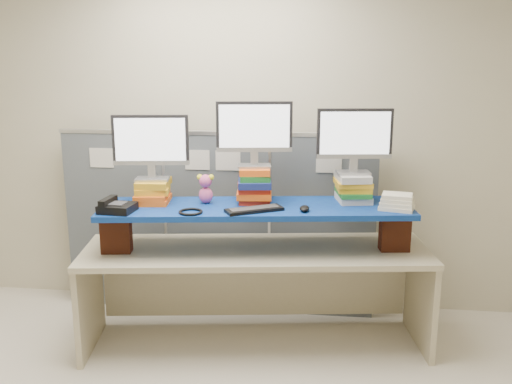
# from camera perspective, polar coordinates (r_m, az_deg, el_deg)

# --- Properties ---
(room) EXTENTS (5.00, 4.00, 2.80)m
(room) POSITION_cam_1_polar(r_m,az_deg,el_deg) (2.89, -10.54, -1.14)
(room) COLOR beige
(room) RESTS_ON ground
(cubicle_partition) EXTENTS (2.60, 0.06, 1.53)m
(cubicle_partition) POSITION_cam_1_polar(r_m,az_deg,el_deg) (4.73, -3.88, -3.08)
(cubicle_partition) COLOR #495057
(cubicle_partition) RESTS_ON ground
(desk) EXTENTS (2.57, 1.06, 0.76)m
(desk) POSITION_cam_1_polar(r_m,az_deg,el_deg) (4.19, -0.00, -7.66)
(desk) COLOR #BAAF8E
(desk) RESTS_ON ground
(brick_pier_left) EXTENTS (0.22, 0.14, 0.28)m
(brick_pier_left) POSITION_cam_1_polar(r_m,az_deg,el_deg) (4.14, -13.81, -4.01)
(brick_pier_left) COLOR maroon
(brick_pier_left) RESTS_ON desk
(brick_pier_right) EXTENTS (0.22, 0.14, 0.28)m
(brick_pier_right) POSITION_cam_1_polar(r_m,az_deg,el_deg) (4.18, 13.71, -3.84)
(brick_pier_right) COLOR maroon
(brick_pier_right) RESTS_ON desk
(blue_board) EXTENTS (2.25, 0.85, 0.04)m
(blue_board) POSITION_cam_1_polar(r_m,az_deg,el_deg) (4.05, 0.00, -1.65)
(blue_board) COLOR navy
(blue_board) RESTS_ON brick_pier_left
(book_stack_left) EXTENTS (0.28, 0.33, 0.16)m
(book_stack_left) POSITION_cam_1_polar(r_m,az_deg,el_deg) (4.19, -10.27, 0.07)
(book_stack_left) COLOR #ED5C16
(book_stack_left) RESTS_ON blue_board
(book_stack_center) EXTENTS (0.28, 0.33, 0.26)m
(book_stack_center) POSITION_cam_1_polar(r_m,az_deg,el_deg) (4.13, -0.16, 0.73)
(book_stack_center) COLOR #B62514
(book_stack_center) RESTS_ON blue_board
(book_stack_right) EXTENTS (0.29, 0.33, 0.21)m
(book_stack_right) POSITION_cam_1_polar(r_m,az_deg,el_deg) (4.20, 9.68, 0.47)
(book_stack_right) COLOR #B4B1AC
(book_stack_right) RESTS_ON blue_board
(monitor_left) EXTENTS (0.54, 0.18, 0.47)m
(monitor_left) POSITION_cam_1_polar(r_m,az_deg,el_deg) (4.12, -10.48, 4.79)
(monitor_left) COLOR #9C9CA1
(monitor_left) RESTS_ON book_stack_left
(monitor_center) EXTENTS (0.54, 0.18, 0.47)m
(monitor_center) POSITION_cam_1_polar(r_m,az_deg,el_deg) (4.06, -0.18, 6.20)
(monitor_center) COLOR #9C9CA1
(monitor_center) RESTS_ON book_stack_center
(monitor_right) EXTENTS (0.54, 0.18, 0.47)m
(monitor_right) POSITION_cam_1_polar(r_m,az_deg,el_deg) (4.14, 9.82, 5.44)
(monitor_right) COLOR #9C9CA1
(monitor_right) RESTS_ON book_stack_right
(keyboard) EXTENTS (0.41, 0.31, 0.03)m
(keyboard) POSITION_cam_1_polar(r_m,az_deg,el_deg) (3.89, -0.18, -1.76)
(keyboard) COLOR black
(keyboard) RESTS_ON blue_board
(mouse) EXTENTS (0.11, 0.14, 0.04)m
(mouse) POSITION_cam_1_polar(r_m,az_deg,el_deg) (3.91, 4.87, -1.65)
(mouse) COLOR black
(mouse) RESTS_ON blue_board
(desk_phone) EXTENTS (0.24, 0.22, 0.09)m
(desk_phone) POSITION_cam_1_polar(r_m,az_deg,el_deg) (3.99, -13.81, -1.45)
(desk_phone) COLOR black
(desk_phone) RESTS_ON blue_board
(headset) EXTENTS (0.17, 0.17, 0.02)m
(headset) POSITION_cam_1_polar(r_m,az_deg,el_deg) (3.88, -6.55, -1.98)
(headset) COLOR black
(headset) RESTS_ON blue_board
(plush_toy) EXTENTS (0.12, 0.09, 0.21)m
(plush_toy) POSITION_cam_1_polar(r_m,az_deg,el_deg) (4.10, -5.06, 0.36)
(plush_toy) COLOR #DA5391
(plush_toy) RESTS_ON blue_board
(binder_stack) EXTENTS (0.26, 0.23, 0.11)m
(binder_stack) POSITION_cam_1_polar(r_m,az_deg,el_deg) (4.05, 13.91, -0.99)
(binder_stack) COLOR beige
(binder_stack) RESTS_ON blue_board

